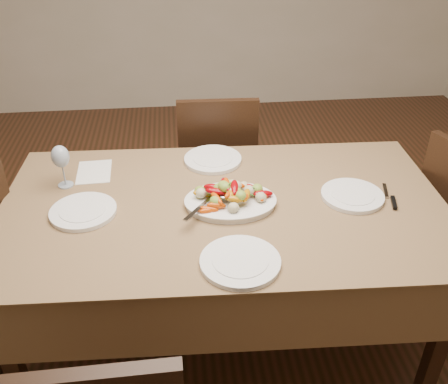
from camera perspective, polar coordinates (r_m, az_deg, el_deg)
floor at (r=2.49m, az=1.77°, el=-17.51°), size 6.00×6.00×0.00m
dining_table at (r=2.28m, az=0.00°, el=-9.37°), size 1.88×1.11×0.76m
chair_far at (r=2.92m, az=-0.87°, el=3.19°), size 0.43×0.43×0.95m
serving_platter at (r=2.04m, az=0.74°, el=-1.26°), size 0.37×0.28×0.02m
roasted_vegetables at (r=2.01m, az=0.75°, el=0.09°), size 0.31×0.21×0.09m
serving_spoon at (r=1.99m, az=-1.04°, el=-1.04°), size 0.27×0.20×0.03m
plate_left at (r=2.07m, az=-15.79°, el=-2.16°), size 0.26×0.26×0.02m
plate_right at (r=2.16m, az=14.46°, el=-0.42°), size 0.26×0.26×0.02m
plate_far at (r=2.36m, az=-1.29°, el=3.72°), size 0.27×0.27×0.02m
plate_near at (r=1.75m, az=1.86°, el=-7.99°), size 0.28×0.28×0.02m
wine_glass at (r=2.23m, az=-18.03°, el=2.94°), size 0.08×0.08×0.20m
menu_card at (r=2.35m, az=-14.62°, el=2.24°), size 0.16×0.22×0.00m
table_knife at (r=2.20m, az=18.42°, el=-0.60°), size 0.07×0.20×0.01m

